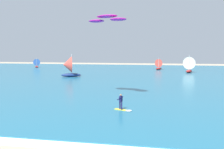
{
  "coord_description": "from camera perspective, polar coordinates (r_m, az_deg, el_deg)",
  "views": [
    {
      "loc": [
        5.59,
        -10.23,
        6.28
      ],
      "look_at": [
        0.56,
        16.66,
        3.59
      ],
      "focal_mm": 39.4,
      "sensor_mm": 36.0,
      "label": 1
    }
  ],
  "objects": [
    {
      "name": "sailboat_anchored_offshore",
      "position": [
        81.09,
        10.97,
        2.4
      ],
      "size": [
        3.08,
        3.46,
        3.86
      ],
      "color": "maroon",
      "rests_on": "ocean"
    },
    {
      "name": "sailboat_heeled_over",
      "position": [
        72.45,
        17.58,
        2.24
      ],
      "size": [
        3.86,
        4.36,
        4.9
      ],
      "color": "maroon",
      "rests_on": "ocean"
    },
    {
      "name": "shoreline_foam",
      "position": [
        17.0,
        -1.34,
        -16.04
      ],
      "size": [
        67.24,
        2.59,
        0.01
      ],
      "primitive_type": "cube",
      "color": "white",
      "rests_on": "ground"
    },
    {
      "name": "kitesurfer",
      "position": [
        25.69,
        2.42,
        -6.93
      ],
      "size": [
        2.02,
        1.28,
        1.67
      ],
      "color": "yellow",
      "rests_on": "ocean"
    },
    {
      "name": "kite",
      "position": [
        32.45,
        -1.17,
        12.84
      ],
      "size": [
        5.86,
        3.82,
        0.85
      ],
      "color": "#B21999"
    },
    {
      "name": "sailboat_trailing",
      "position": [
        93.62,
        -17.15,
        2.57
      ],
      "size": [
        3.01,
        3.14,
        3.51
      ],
      "color": "maroon",
      "rests_on": "ocean"
    },
    {
      "name": "sailboat_mid_left",
      "position": [
        58.2,
        -10.16,
        1.87
      ],
      "size": [
        4.78,
        4.28,
        5.38
      ],
      "color": "navy",
      "rests_on": "ocean"
    },
    {
      "name": "ocean",
      "position": [
        61.09,
        5.29,
        -0.26
      ],
      "size": [
        160.0,
        90.0,
        0.1
      ],
      "primitive_type": "cube",
      "color": "#236B89",
      "rests_on": "ground"
    }
  ]
}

